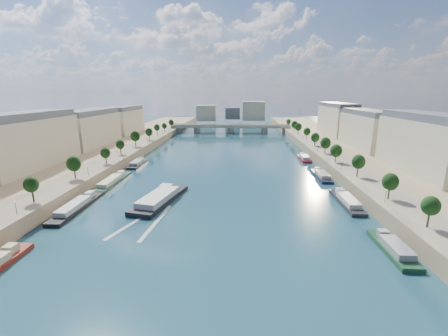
# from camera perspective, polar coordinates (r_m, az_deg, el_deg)

# --- Properties ---
(ground) EXTENTS (700.00, 700.00, 0.00)m
(ground) POSITION_cam_1_polar(r_m,az_deg,el_deg) (148.21, -0.26, -0.47)
(ground) COLOR #0B2B32
(ground) RESTS_ON ground
(quay_left) EXTENTS (44.00, 520.00, 5.00)m
(quay_left) POSITION_cam_1_polar(r_m,az_deg,el_deg) (167.56, -25.67, 0.71)
(quay_left) COLOR #9E8460
(quay_left) RESTS_ON ground
(quay_right) EXTENTS (44.00, 520.00, 5.00)m
(quay_right) POSITION_cam_1_polar(r_m,az_deg,el_deg) (160.80, 26.29, 0.12)
(quay_right) COLOR #9E8460
(quay_right) RESTS_ON ground
(pave_left) EXTENTS (14.00, 520.00, 0.10)m
(pave_left) POSITION_cam_1_polar(r_m,az_deg,el_deg) (160.43, -21.05, 1.56)
(pave_left) COLOR gray
(pave_left) RESTS_ON quay_left
(pave_right) EXTENTS (14.00, 520.00, 0.10)m
(pave_right) POSITION_cam_1_polar(r_m,az_deg,el_deg) (154.86, 21.30, 1.11)
(pave_right) COLOR gray
(pave_right) RESTS_ON quay_right
(trees_left) EXTENTS (4.80, 268.80, 8.26)m
(trees_left) POSITION_cam_1_polar(r_m,az_deg,el_deg) (160.42, -20.29, 3.61)
(trees_left) COLOR #382B1E
(trees_left) RESTS_ON ground
(trees_right) EXTENTS (4.80, 268.80, 8.26)m
(trees_right) POSITION_cam_1_polar(r_m,az_deg,el_deg) (162.56, 19.73, 3.79)
(trees_right) COLOR #382B1E
(trees_right) RESTS_ON ground
(lamps_left) EXTENTS (0.36, 200.36, 4.28)m
(lamps_left) POSITION_cam_1_polar(r_m,az_deg,el_deg) (149.14, -21.08, 1.73)
(lamps_left) COLOR black
(lamps_left) RESTS_ON ground
(lamps_right) EXTENTS (0.36, 200.36, 4.28)m
(lamps_right) POSITION_cam_1_polar(r_m,az_deg,el_deg) (157.62, 19.28, 2.52)
(lamps_right) COLOR black
(lamps_right) RESTS_ON ground
(buildings_left) EXTENTS (16.00, 226.00, 23.20)m
(buildings_left) POSITION_cam_1_polar(r_m,az_deg,el_deg) (181.96, -28.01, 5.90)
(buildings_left) COLOR #C1B694
(buildings_left) RESTS_ON ground
(buildings_right) EXTENTS (16.00, 226.00, 23.20)m
(buildings_right) POSITION_cam_1_polar(r_m,az_deg,el_deg) (174.61, 29.20, 5.47)
(buildings_right) COLOR #C1B694
(buildings_right) RESTS_ON ground
(skyline) EXTENTS (79.00, 42.00, 22.00)m
(skyline) POSITION_cam_1_polar(r_m,az_deg,el_deg) (363.41, 2.13, 10.62)
(skyline) COLOR #C1B694
(skyline) RESTS_ON ground
(bridge) EXTENTS (112.00, 12.00, 8.15)m
(bridge) POSITION_cam_1_polar(r_m,az_deg,el_deg) (286.14, 1.26, 7.72)
(bridge) COLOR #C1B79E
(bridge) RESTS_ON ground
(tour_barge) EXTENTS (15.02, 31.78, 4.16)m
(tour_barge) POSITION_cam_1_polar(r_m,az_deg,el_deg) (108.45, -12.11, -5.73)
(tour_barge) COLOR black
(tour_barge) RESTS_ON ground
(wake) EXTENTS (13.02, 26.00, 0.04)m
(wake) POSITION_cam_1_polar(r_m,az_deg,el_deg) (94.19, -14.64, -9.81)
(wake) COLOR silver
(wake) RESTS_ON ground
(moored_barges_left) EXTENTS (5.00, 118.49, 3.60)m
(moored_barges_left) POSITION_cam_1_polar(r_m,az_deg,el_deg) (121.93, -23.30, -4.54)
(moored_barges_left) COLOR maroon
(moored_barges_left) RESTS_ON ground
(moored_barges_right) EXTENTS (5.00, 161.54, 3.60)m
(moored_barges_right) POSITION_cam_1_polar(r_m,az_deg,el_deg) (109.40, 22.99, -6.62)
(moored_barges_right) COLOR black
(moored_barges_right) RESTS_ON ground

